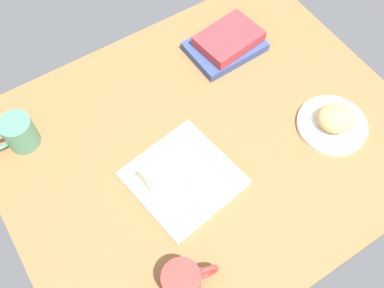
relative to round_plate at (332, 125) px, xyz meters
The scene contains 9 objects.
dining_table 34.74cm from the round_plate, 154.70° to the left, with size 110.00×90.00×4.00cm, color olive.
round_plate is the anchor object (origin of this frame).
scone_pastry 3.52cm from the round_plate, 132.99° to the right, with size 9.87×9.21×5.64cm, color tan.
square_plate 43.88cm from the round_plate, 169.00° to the left, with size 24.65×24.65×1.60cm, color white.
sauce_cup 40.59cm from the round_plate, behind, with size 5.25×5.25×2.25cm.
breakfast_wrap 47.03cm from the round_plate, 164.84° to the left, with size 6.10×6.10×14.96cm, color beige.
book_stack 39.61cm from the round_plate, 102.38° to the left, with size 22.42×16.65×6.28cm.
coffee_mug 84.32cm from the round_plate, 150.70° to the left, with size 13.39×8.40×9.40cm.
second_mug 59.15cm from the round_plate, 166.13° to the right, with size 13.17×8.70×8.52cm.
Camera 1 is at (-36.46, -48.89, 108.24)cm, focal length 41.62 mm.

